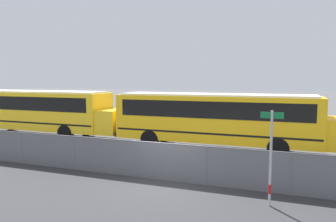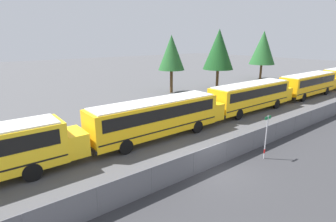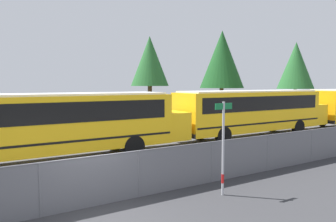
# 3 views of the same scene
# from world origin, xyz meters

# --- Properties ---
(ground_plane) EXTENTS (200.00, 200.00, 0.00)m
(ground_plane) POSITION_xyz_m (0.00, 0.00, 0.00)
(ground_plane) COLOR #4C4C4F
(road_strip) EXTENTS (139.18, 12.00, 0.01)m
(road_strip) POSITION_xyz_m (0.00, -6.00, 0.00)
(road_strip) COLOR #333335
(road_strip) RESTS_ON ground_plane
(fence) EXTENTS (105.25, 0.07, 1.53)m
(fence) POSITION_xyz_m (-0.00, -0.00, 0.78)
(fence) COLOR #9EA0A5
(fence) RESTS_ON ground_plane
(school_bus_3) EXTENTS (12.84, 2.59, 3.20)m
(school_bus_3) POSITION_xyz_m (0.66, 6.36, 1.92)
(school_bus_3) COLOR yellow
(school_bus_3) RESTS_ON ground_plane
(school_bus_4) EXTENTS (12.84, 2.59, 3.20)m
(school_bus_4) POSITION_xyz_m (13.73, 6.56, 1.92)
(school_bus_4) COLOR yellow
(school_bus_4) RESTS_ON ground_plane
(school_bus_5) EXTENTS (12.84, 2.59, 3.20)m
(school_bus_5) POSITION_xyz_m (26.87, 6.29, 1.92)
(school_bus_5) COLOR #EDA80F
(school_bus_5) RESTS_ON ground_plane
(street_sign) EXTENTS (0.70, 0.09, 3.07)m
(street_sign) POSITION_xyz_m (3.91, -1.29, 1.62)
(street_sign) COLOR #B7B7BC
(street_sign) RESTS_ON ground_plane
(tree_0) EXTENTS (4.81, 4.81, 9.46)m
(tree_0) POSITION_xyz_m (21.09, 18.21, 6.31)
(tree_0) COLOR #51381E
(tree_0) RESTS_ON ground_plane
(tree_1) EXTENTS (4.95, 4.95, 9.44)m
(tree_1) POSITION_xyz_m (36.21, 20.02, 6.20)
(tree_1) COLOR #51381E
(tree_1) RESTS_ON ground_plane
(tree_2) EXTENTS (3.90, 3.90, 8.51)m
(tree_2) POSITION_xyz_m (13.28, 20.41, 5.94)
(tree_2) COLOR #51381E
(tree_2) RESTS_ON ground_plane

